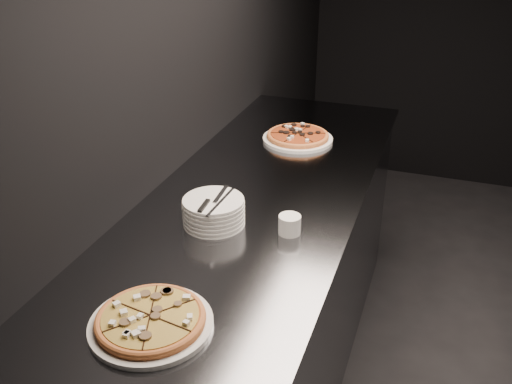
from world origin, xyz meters
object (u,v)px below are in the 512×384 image
(cutlery, at_px, (214,201))
(ramekin, at_px, (290,224))
(pizza_mushroom, at_px, (151,321))
(plate_stack, at_px, (214,212))
(pizza_tomato, at_px, (298,137))
(counter, at_px, (248,312))

(cutlery, distance_m, ramekin, 0.25)
(pizza_mushroom, xyz_separation_m, ramekin, (0.20, 0.54, 0.01))
(pizza_mushroom, distance_m, cutlery, 0.51)
(plate_stack, xyz_separation_m, ramekin, (0.25, 0.02, -0.01))
(pizza_tomato, bearing_deg, cutlery, -93.92)
(cutlery, relative_size, ramekin, 2.99)
(cutlery, height_order, ramekin, cutlery)
(pizza_tomato, relative_size, plate_stack, 1.72)
(pizza_tomato, xyz_separation_m, ramekin, (0.19, -0.76, 0.01))
(pizza_tomato, height_order, plate_stack, plate_stack)
(ramekin, bearing_deg, cutlery, -170.72)
(counter, bearing_deg, cutlery, -109.89)
(pizza_mushroom, relative_size, cutlery, 1.49)
(pizza_tomato, height_order, ramekin, ramekin)
(pizza_mushroom, bearing_deg, cutlery, 95.01)
(pizza_tomato, xyz_separation_m, plate_stack, (-0.06, -0.79, 0.03))
(plate_stack, xyz_separation_m, cutlery, (0.01, -0.02, 0.05))
(pizza_tomato, xyz_separation_m, cutlery, (-0.06, -0.80, 0.07))
(counter, distance_m, cutlery, 0.58)
(cutlery, bearing_deg, pizza_tomato, 81.98)
(counter, height_order, plate_stack, plate_stack)
(pizza_mushroom, distance_m, pizza_tomato, 1.31)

